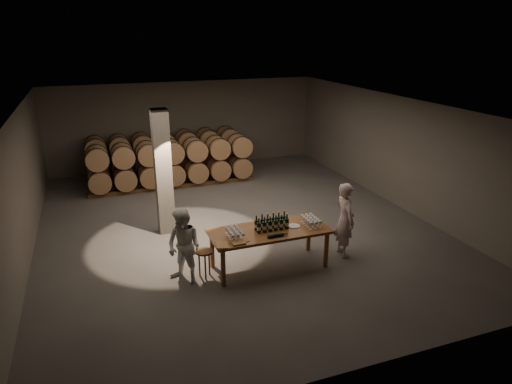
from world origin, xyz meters
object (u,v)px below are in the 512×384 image
object	(u,v)px
plate	(294,226)
person_man	(345,220)
bottle_cluster	(272,224)
person_woman	(184,246)
stool	(204,256)
notebook_near	(238,243)
tasting_table	(269,234)

from	to	relation	value
plate	person_man	distance (m)	1.27
bottle_cluster	person_man	xyz separation A→B (m)	(1.80, -0.04, -0.14)
bottle_cluster	person_woman	bearing A→B (deg)	178.61
plate	stool	world-z (taller)	plate
plate	notebook_near	size ratio (longest dim) A/B	0.98
notebook_near	person_man	world-z (taller)	person_man
bottle_cluster	person_man	size ratio (longest dim) A/B	0.42
tasting_table	notebook_near	size ratio (longest dim) A/B	9.67
person_woman	tasting_table	bearing A→B (deg)	48.48
tasting_table	plate	distance (m)	0.59
tasting_table	plate	bearing A→B (deg)	-1.03
person_man	person_woman	distance (m)	3.71
stool	tasting_table	bearing A→B (deg)	-3.04
tasting_table	bottle_cluster	size ratio (longest dim) A/B	3.52
plate	person_woman	size ratio (longest dim) A/B	0.16
tasting_table	plate	world-z (taller)	plate
notebook_near	plate	bearing A→B (deg)	13.43
stool	person_woman	distance (m)	0.52
tasting_table	person_man	bearing A→B (deg)	-1.22
bottle_cluster	person_man	distance (m)	1.80
notebook_near	tasting_table	bearing A→B (deg)	23.43
plate	person_man	bearing A→B (deg)	-1.31
stool	notebook_near	bearing A→B (deg)	-37.91
bottle_cluster	notebook_near	distance (m)	0.98
tasting_table	notebook_near	xyz separation A→B (m)	(-0.84, -0.39, 0.12)
plate	person_woman	xyz separation A→B (m)	(-2.44, 0.06, -0.11)
notebook_near	person_man	bearing A→B (deg)	5.80
plate	tasting_table	bearing A→B (deg)	178.97
plate	notebook_near	world-z (taller)	notebook_near
notebook_near	person_man	distance (m)	2.71
plate	stool	distance (m)	2.06
stool	plate	bearing A→B (deg)	-2.47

